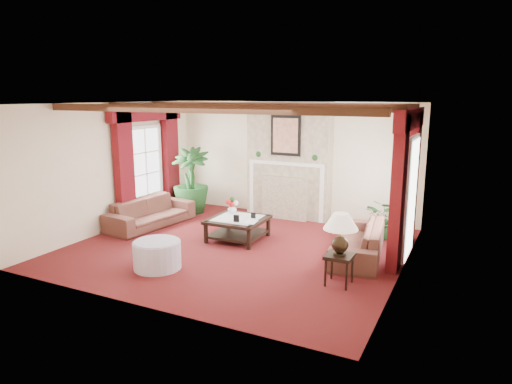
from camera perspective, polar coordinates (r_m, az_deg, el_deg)
The scene contains 23 objects.
floor at distance 8.77m, azimuth -2.33°, elevation -6.94°, with size 6.00×6.00×0.00m, color #3F0F0B.
ceiling at distance 8.29m, azimuth -2.49°, elevation 10.99°, with size 6.00×6.00×0.00m, color white.
back_wall at distance 10.89m, azimuth 4.55°, elevation 4.09°, with size 6.00×0.02×2.70m, color beige.
left_wall at distance 10.19m, azimuth -17.42°, elevation 3.02°, with size 0.02×5.50×2.70m, color beige.
right_wall at distance 7.49m, azimuth 18.19°, elevation -0.12°, with size 0.02×5.50×2.70m, color beige.
ceiling_beams at distance 8.29m, azimuth -2.49°, elevation 10.58°, with size 6.00×3.00×0.12m, color #392112, non-canonical shape.
fireplace at distance 10.60m, azimuth 4.26°, elevation 11.20°, with size 2.00×0.52×2.70m, color tan, non-canonical shape.
french_door_left at distance 10.83m, azimuth -13.90°, elevation 7.88°, with size 0.10×1.10×2.16m, color white, non-canonical shape.
french_door_right at distance 8.36m, azimuth 19.34°, elevation 6.43°, with size 0.10×1.10×2.16m, color white, non-canonical shape.
curtains_left at distance 10.74m, azimuth -13.56°, elevation 10.12°, with size 0.20×2.40×2.55m, color #4E0A14, non-canonical shape.
curtains_right at distance 8.35m, azimuth 18.78°, elevation 9.35°, with size 0.20×2.40×2.55m, color #4E0A14, non-canonical shape.
sofa_left at distance 10.33m, azimuth -13.08°, elevation -1.96°, with size 0.86×2.14×0.81m, color #370F18.
sofa_right at distance 8.38m, azimuth 12.70°, elevation -5.26°, with size 0.86×2.10×0.80m, color #370F18.
potted_palm at distance 11.33m, azimuth -8.12°, elevation -0.31°, with size 1.38×1.81×0.90m, color black.
small_plant at distance 9.56m, azimuth 15.76°, elevation -3.78°, with size 1.05×1.08×0.63m, color black.
coffee_table at distance 9.19m, azimuth -2.29°, elevation -4.61°, with size 1.07×1.07×0.44m, color black, non-canonical shape.
side_table at distance 7.17m, azimuth 10.33°, elevation -9.51°, with size 0.41×0.41×0.48m, color black, non-canonical shape.
ottoman at distance 7.86m, azimuth -12.25°, elevation -7.70°, with size 0.79×0.79×0.46m, color #A69CB1.
table_lamp at distance 6.98m, azimuth 10.51°, elevation -5.13°, with size 0.52×0.52×0.67m, color black, non-canonical shape.
flower_vase at distance 9.50m, azimuth -3.01°, elevation -2.11°, with size 0.22×0.22×0.19m, color silver.
book at distance 8.78m, azimuth -1.39°, elevation -2.87°, with size 0.23×0.05×0.31m, color black.
photo_frame_a at distance 8.81m, azimuth -2.48°, elevation -3.35°, with size 0.11×0.02×0.15m, color black, non-canonical shape.
photo_frame_b at distance 9.07m, azimuth -0.34°, elevation -2.98°, with size 0.10×0.02×0.13m, color black, non-canonical shape.
Camera 1 is at (3.97, -7.27, 2.85)m, focal length 32.00 mm.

